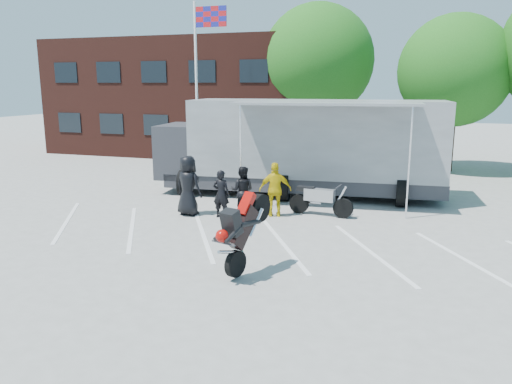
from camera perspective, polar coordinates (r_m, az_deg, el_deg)
The scene contains 13 objects.
ground at distance 13.08m, azimuth 1.01°, elevation -7.06°, with size 100.00×100.00×0.00m, color #9D9D98.
parking_bay_lines at distance 13.99m, azimuth 2.24°, elevation -5.75°, with size 18.00×5.00×0.01m, color white.
office_building at distance 32.79m, azimuth -6.41°, elevation 10.72°, with size 18.00×8.00×7.00m, color #431C15.
flagpole at distance 23.95m, azimuth -6.29°, elevation 13.91°, with size 1.61×0.12×8.00m.
tree_left at distance 28.39m, azimuth 7.05°, elevation 14.65°, with size 6.12×6.12×8.64m.
tree_mid at distance 26.83m, azimuth 21.75°, elevation 12.72°, with size 5.44×5.44×7.68m.
transporter_truck at distance 19.92m, azimuth 5.27°, elevation -0.35°, with size 11.71×5.64×3.73m, color #92969A, non-canonical shape.
parked_motorcycle at distance 16.90m, azimuth 7.38°, elevation -2.68°, with size 0.75×2.24×1.17m, color #A7A7AB, non-canonical shape.
stunt_bike_rider at distance 11.97m, azimuth -0.24°, elevation -8.92°, with size 0.82×1.75×2.06m, color black, non-canonical shape.
spectator_leather_a at distance 16.80m, azimuth -7.77°, elevation 0.73°, with size 0.98×0.64×2.01m, color black.
spectator_leather_b at distance 16.39m, azimuth -4.00°, elevation -0.22°, with size 0.58×0.38×1.59m, color black.
spectator_leather_c at distance 16.69m, azimuth -1.58°, elevation 0.14°, with size 0.80×0.63×1.65m, color black.
spectator_hivis at distance 16.49m, azimuth 2.22°, elevation 0.27°, with size 1.06×0.44×1.81m, color #DDBC0B.
Camera 1 is at (3.67, -11.79, 4.32)m, focal length 35.00 mm.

